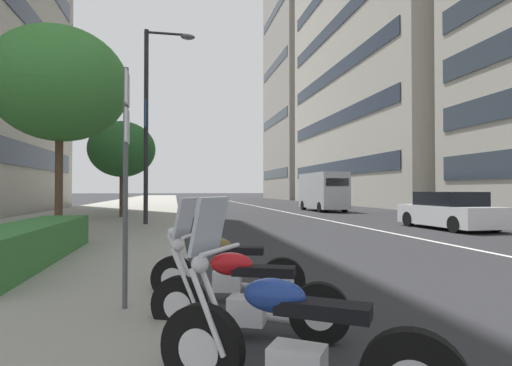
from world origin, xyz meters
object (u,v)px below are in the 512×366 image
object	(u,v)px
street_tree_far_plaza	(60,85)
street_tree_by_lamp_post	(122,155)
motorcycle_far_end_row	(292,347)
motorcycle_by_sign_pole	(243,296)
car_following_behind	(449,211)
parking_sign_by_curb	(126,157)
street_lamp_with_banners	(153,108)
motorcycle_second_in_row	(226,272)
street_tree_mid_sidewalk	(122,149)
delivery_van_ahead	(323,191)

from	to	relation	value
street_tree_far_plaza	street_tree_by_lamp_post	size ratio (longest dim) A/B	1.25
motorcycle_far_end_row	motorcycle_by_sign_pole	size ratio (longest dim) A/B	0.95
motorcycle_far_end_row	car_following_behind	bearing A→B (deg)	-96.62
car_following_behind	street_tree_by_lamp_post	distance (m)	19.60
parking_sign_by_curb	street_tree_by_lamp_post	size ratio (longest dim) A/B	0.58
motorcycle_by_sign_pole	street_lamp_with_banners	bearing A→B (deg)	-60.02
street_lamp_with_banners	motorcycle_second_in_row	bearing A→B (deg)	-172.32
motorcycle_by_sign_pole	street_tree_far_plaza	distance (m)	10.53
street_tree_by_lamp_post	motorcycle_second_in_row	bearing A→B (deg)	-169.50
motorcycle_by_sign_pole	car_following_behind	distance (m)	14.35
motorcycle_second_in_row	street_tree_mid_sidewalk	size ratio (longest dim) A/B	0.42
delivery_van_ahead	parking_sign_by_curb	distance (m)	26.20
motorcycle_far_end_row	car_following_behind	world-z (taller)	motorcycle_far_end_row
motorcycle_by_sign_pole	motorcycle_second_in_row	world-z (taller)	motorcycle_by_sign_pole
delivery_van_ahead	parking_sign_by_curb	world-z (taller)	parking_sign_by_curb
delivery_van_ahead	street_tree_far_plaza	world-z (taller)	street_tree_far_plaza
motorcycle_far_end_row	parking_sign_by_curb	distance (m)	3.07
delivery_van_ahead	street_lamp_with_banners	size ratio (longest dim) A/B	0.68
motorcycle_second_in_row	delivery_van_ahead	world-z (taller)	delivery_van_ahead
motorcycle_second_in_row	delivery_van_ahead	distance (m)	25.16
street_lamp_with_banners	street_tree_mid_sidewalk	distance (m)	5.34
delivery_van_ahead	street_tree_by_lamp_post	xyz separation A→B (m)	(-0.93, 14.11, 2.32)
motorcycle_by_sign_pole	street_tree_by_lamp_post	bearing A→B (deg)	-57.02
street_lamp_with_banners	street_tree_mid_sidewalk	size ratio (longest dim) A/B	1.62
parking_sign_by_curb	street_tree_mid_sidewalk	world-z (taller)	street_tree_mid_sidewalk
motorcycle_far_end_row	street_lamp_with_banners	size ratio (longest dim) A/B	0.24
street_lamp_with_banners	street_tree_by_lamp_post	world-z (taller)	street_lamp_with_banners
motorcycle_by_sign_pole	street_tree_by_lamp_post	xyz separation A→B (m)	(23.54, 4.11, 3.37)
parking_sign_by_curb	motorcycle_second_in_row	bearing A→B (deg)	-65.00
motorcycle_by_sign_pole	car_following_behind	bearing A→B (deg)	-111.11
motorcycle_far_end_row	street_tree_by_lamp_post	world-z (taller)	street_tree_by_lamp_post
street_tree_by_lamp_post	parking_sign_by_curb	bearing A→B (deg)	-172.88
street_tree_far_plaza	street_lamp_with_banners	bearing A→B (deg)	-29.05
motorcycle_far_end_row	street_tree_mid_sidewalk	bearing A→B (deg)	-46.33
motorcycle_far_end_row	motorcycle_second_in_row	bearing A→B (deg)	-54.33
parking_sign_by_curb	street_tree_by_lamp_post	xyz separation A→B (m)	(22.71, 2.84, 1.86)
motorcycle_far_end_row	motorcycle_by_sign_pole	bearing A→B (deg)	-52.57
motorcycle_far_end_row	motorcycle_by_sign_pole	world-z (taller)	motorcycle_far_end_row
motorcycle_by_sign_pole	street_tree_mid_sidewalk	distance (m)	18.64
parking_sign_by_curb	street_tree_far_plaza	distance (m)	8.83
motorcycle_far_end_row	parking_sign_by_curb	world-z (taller)	parking_sign_by_curb
delivery_van_ahead	street_tree_by_lamp_post	distance (m)	14.33
motorcycle_second_in_row	street_lamp_with_banners	bearing A→B (deg)	-66.10
motorcycle_second_in_row	street_tree_mid_sidewalk	distance (m)	17.28
car_following_behind	street_tree_by_lamp_post	size ratio (longest dim) A/B	0.88
motorcycle_far_end_row	street_tree_far_plaza	xyz separation A→B (m)	(10.23, 4.17, 4.21)
motorcycle_far_end_row	street_tree_far_plaza	size ratio (longest dim) A/B	0.30
car_following_behind	parking_sign_by_curb	world-z (taller)	parking_sign_by_curb
street_lamp_with_banners	motorcycle_far_end_row	bearing A→B (deg)	-173.39
delivery_van_ahead	street_tree_by_lamp_post	world-z (taller)	street_tree_by_lamp_post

